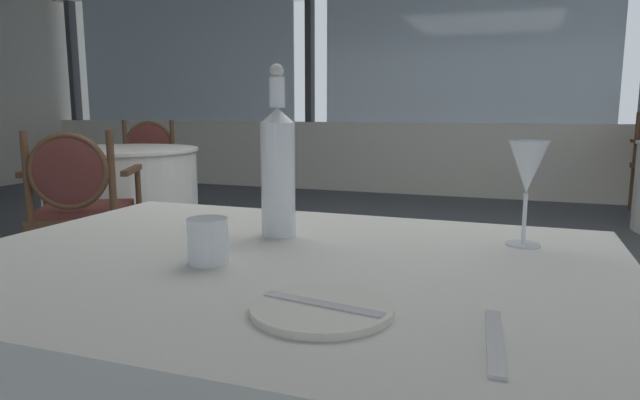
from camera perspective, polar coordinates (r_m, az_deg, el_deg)
The scene contains 11 objects.
ground_plane at distance 2.91m, azimuth 5.82°, elevation -10.84°, with size 15.17×15.17×0.00m, color #4C5156.
window_wall_far at distance 6.62m, azimuth 14.32°, elevation 9.98°, with size 11.67×0.14×2.79m.
side_plate at distance 0.72m, azimuth 0.19°, elevation -11.11°, with size 0.19×0.19×0.01m, color silver.
butter_knife at distance 0.72m, azimuth 0.19°, elevation -10.73°, with size 0.17×0.02×0.00m, color silver.
dinner_fork at distance 0.67m, azimuth 17.60°, elevation -13.64°, with size 0.18×0.02×0.00m, color silver.
water_bottle at distance 1.13m, azimuth -4.36°, elevation 3.35°, with size 0.07×0.07×0.35m.
wine_glass at distance 1.11m, azimuth 20.61°, elevation 2.93°, with size 0.08×0.08×0.20m.
water_tumbler at distance 0.96m, azimuth -11.50°, elevation -4.14°, with size 0.07×0.07×0.08m, color white.
background_table_1 at distance 4.04m, azimuth -19.65°, elevation -0.19°, with size 1.04×1.04×0.74m.
dining_chair_1_0 at distance 4.94m, azimuth -17.36°, elevation 3.46°, with size 0.64×0.62×0.91m.
dining_chair_1_1 at distance 3.12m, azimuth -23.58°, elevation -0.06°, with size 0.64×0.62×0.90m.
Camera 1 is at (0.64, -2.66, 1.00)m, focal length 31.02 mm.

